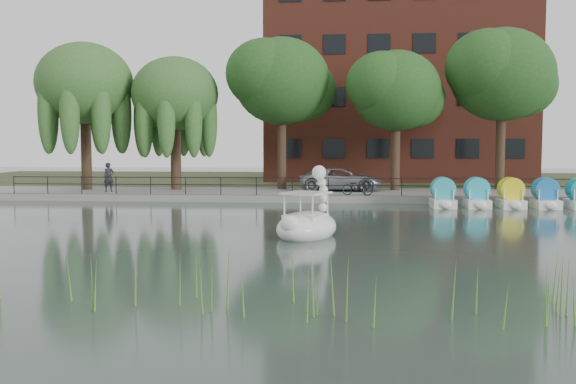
# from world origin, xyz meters

# --- Properties ---
(ground_plane) EXTENTS (120.00, 120.00, 0.00)m
(ground_plane) POSITION_xyz_m (0.00, 0.00, 0.00)
(ground_plane) COLOR #40504A
(promenade) EXTENTS (40.00, 6.00, 0.40)m
(promenade) POSITION_xyz_m (0.00, 16.00, 0.20)
(promenade) COLOR gray
(promenade) RESTS_ON ground_plane
(kerb) EXTENTS (40.00, 0.25, 0.40)m
(kerb) POSITION_xyz_m (0.00, 13.05, 0.20)
(kerb) COLOR gray
(kerb) RESTS_ON ground_plane
(land_strip) EXTENTS (60.00, 22.00, 0.36)m
(land_strip) POSITION_xyz_m (0.00, 30.00, 0.18)
(land_strip) COLOR #47512D
(land_strip) RESTS_ON ground_plane
(railing) EXTENTS (32.00, 0.05, 1.00)m
(railing) POSITION_xyz_m (0.00, 13.25, 1.15)
(railing) COLOR black
(railing) RESTS_ON promenade
(apartment_building) EXTENTS (20.00, 10.07, 18.00)m
(apartment_building) POSITION_xyz_m (7.00, 29.97, 9.36)
(apartment_building) COLOR #4C1E16
(apartment_building) RESTS_ON land_strip
(willow_left) EXTENTS (5.88, 5.88, 9.01)m
(willow_left) POSITION_xyz_m (-13.00, 16.50, 6.87)
(willow_left) COLOR #473323
(willow_left) RESTS_ON promenade
(willow_mid) EXTENTS (5.32, 5.32, 8.15)m
(willow_mid) POSITION_xyz_m (-7.50, 17.00, 6.25)
(willow_mid) COLOR #473323
(willow_mid) RESTS_ON promenade
(broadleaf_center) EXTENTS (6.00, 6.00, 9.25)m
(broadleaf_center) POSITION_xyz_m (-1.00, 18.00, 7.06)
(broadleaf_center) COLOR #473323
(broadleaf_center) RESTS_ON promenade
(broadleaf_right) EXTENTS (5.40, 5.40, 8.32)m
(broadleaf_right) POSITION_xyz_m (6.00, 17.50, 6.39)
(broadleaf_right) COLOR #473323
(broadleaf_right) RESTS_ON promenade
(broadleaf_far) EXTENTS (6.30, 6.30, 9.71)m
(broadleaf_far) POSITION_xyz_m (12.50, 18.50, 7.40)
(broadleaf_far) COLOR #473323
(broadleaf_far) RESTS_ON promenade
(minivan) EXTENTS (2.85, 5.82, 1.59)m
(minivan) POSITION_xyz_m (2.68, 16.55, 1.20)
(minivan) COLOR gray
(minivan) RESTS_ON promenade
(bicycle) EXTENTS (1.02, 1.82, 1.00)m
(bicycle) POSITION_xyz_m (3.60, 13.45, 0.90)
(bicycle) COLOR gray
(bicycle) RESTS_ON promenade
(pedestrian) EXTENTS (0.86, 0.83, 1.98)m
(pedestrian) POSITION_xyz_m (-10.95, 14.73, 1.39)
(pedestrian) COLOR black
(pedestrian) RESTS_ON promenade
(swan_boat) EXTENTS (2.88, 3.44, 2.49)m
(swan_boat) POSITION_xyz_m (1.48, 0.43, 0.55)
(swan_boat) COLOR white
(swan_boat) RESTS_ON ground_plane
(pedal_boat_row) EXTENTS (9.65, 1.70, 1.40)m
(pedal_boat_row) POSITION_xyz_m (12.13, 11.14, 0.61)
(pedal_boat_row) COLOR white
(pedal_boat_row) RESTS_ON ground_plane
(reed_bank) EXTENTS (24.00, 2.40, 1.20)m
(reed_bank) POSITION_xyz_m (2.00, -9.50, 0.60)
(reed_bank) COLOR #669938
(reed_bank) RESTS_ON ground_plane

